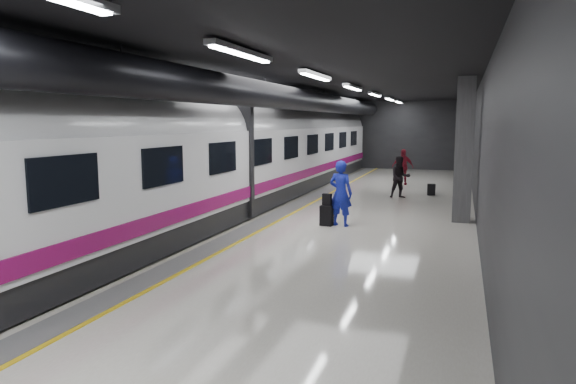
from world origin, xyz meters
The scene contains 9 objects.
ground centered at (0.00, 0.00, 0.00)m, with size 40.00×40.00×0.00m, color silver.
platform_hall centered at (-0.29, 0.96, 3.54)m, with size 10.02×40.02×4.51m.
train centered at (-3.25, 0.00, 2.07)m, with size 3.05×38.00×4.05m.
traveler_main centered at (1.09, 0.11, 0.99)m, with size 0.73×0.48×1.99m, color #1C20D5.
suitcase_main centered at (0.69, -0.02, 0.31)m, with size 0.38×0.24×0.62m, color black.
shoulder_bag centered at (0.69, 0.01, 0.80)m, with size 0.27×0.14×0.36m, color black.
traveler_far_a centered at (2.11, 6.53, 0.86)m, with size 0.84×0.65×1.73m, color black.
traveler_far_b centered at (1.69, 11.29, 0.89)m, with size 1.04×0.44×1.78m, color maroon.
suitcase_far centered at (3.31, 7.80, 0.24)m, with size 0.33×0.22×0.49m, color black.
Camera 1 is at (4.51, -14.88, 3.12)m, focal length 32.00 mm.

